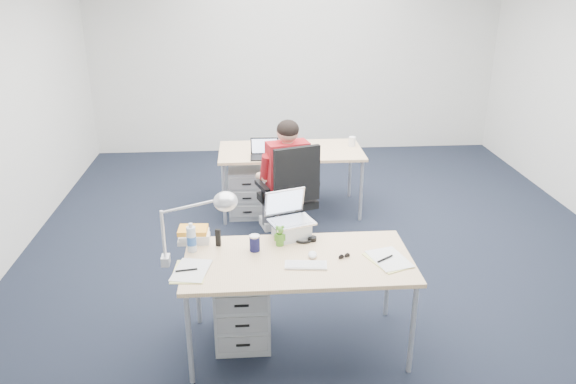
{
  "coord_description": "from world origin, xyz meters",
  "views": [
    {
      "loc": [
        -0.73,
        -4.85,
        2.63
      ],
      "look_at": [
        -0.4,
        -0.42,
        0.85
      ],
      "focal_mm": 35.0,
      "sensor_mm": 36.0,
      "label": 1
    }
  ],
  "objects": [
    {
      "name": "dark_laptop",
      "position": [
        -0.56,
        0.87,
        0.84
      ],
      "size": [
        0.31,
        0.3,
        0.22
      ],
      "primitive_type": null,
      "rotation": [
        0.0,
        0.0,
        -0.03
      ],
      "color": "black",
      "rests_on": "desk_far"
    },
    {
      "name": "drawer_pedestal_far",
      "position": [
        -0.76,
        1.1,
        0.28
      ],
      "size": [
        0.4,
        0.5,
        0.55
      ],
      "primitive_type": "cube",
      "color": "#AFB3B5",
      "rests_on": "ground"
    },
    {
      "name": "wireless_keyboard",
      "position": [
        -0.36,
        -1.49,
        0.74
      ],
      "size": [
        0.3,
        0.15,
        0.01
      ],
      "primitive_type": "cube",
      "rotation": [
        0.0,
        0.0,
        -0.1
      ],
      "color": "white",
      "rests_on": "desk_near"
    },
    {
      "name": "office_chair",
      "position": [
        -0.35,
        0.22,
        0.31
      ],
      "size": [
        0.88,
        0.88,
        1.11
      ],
      "rotation": [
        0.0,
        0.0,
        0.32
      ],
      "color": "black",
      "rests_on": "ground"
    },
    {
      "name": "papers_left",
      "position": [
        -1.14,
        -1.52,
        0.74
      ],
      "size": [
        0.26,
        0.34,
        0.01
      ],
      "primitive_type": "cube",
      "rotation": [
        0.0,
        0.0,
        -0.15
      ],
      "color": "#F1F08B",
      "rests_on": "desk_near"
    },
    {
      "name": "sunglasses",
      "position": [
        -0.08,
        -1.4,
        0.74
      ],
      "size": [
        0.1,
        0.08,
        0.02
      ],
      "primitive_type": null,
      "rotation": [
        0.0,
        0.0,
        0.39
      ],
      "color": "black",
      "rests_on": "desk_near"
    },
    {
      "name": "cordless_phone",
      "position": [
        -0.97,
        -1.15,
        0.8
      ],
      "size": [
        0.04,
        0.03,
        0.13
      ],
      "primitive_type": "cube",
      "rotation": [
        0.0,
        0.0,
        -0.31
      ],
      "color": "black",
      "rests_on": "desk_near"
    },
    {
      "name": "water_bottle",
      "position": [
        -1.15,
        -1.21,
        0.84
      ],
      "size": [
        0.08,
        0.08,
        0.22
      ],
      "primitive_type": "cylinder",
      "rotation": [
        0.0,
        0.0,
        -0.14
      ],
      "color": "silver",
      "rests_on": "desk_near"
    },
    {
      "name": "room",
      "position": [
        0.0,
        0.0,
        1.71
      ],
      "size": [
        6.02,
        7.02,
        2.8
      ],
      "color": "silver",
      "rests_on": "ground"
    },
    {
      "name": "bear_figurine",
      "position": [
        -0.51,
        -1.17,
        0.81
      ],
      "size": [
        0.09,
        0.07,
        0.16
      ],
      "primitive_type": null,
      "rotation": [
        0.0,
        0.0,
        0.11
      ],
      "color": "#327B21",
      "rests_on": "desk_near"
    },
    {
      "name": "desk_near",
      "position": [
        -0.4,
        -1.39,
        0.68
      ],
      "size": [
        1.6,
        0.8,
        0.73
      ],
      "color": "tan",
      "rests_on": "ground"
    },
    {
      "name": "papers_right",
      "position": [
        0.22,
        -1.46,
        0.74
      ],
      "size": [
        0.31,
        0.37,
        0.01
      ],
      "primitive_type": "cube",
      "rotation": [
        0.0,
        0.0,
        0.32
      ],
      "color": "#F1F08B",
      "rests_on": "desk_near"
    },
    {
      "name": "floor",
      "position": [
        0.0,
        0.0,
        0.0
      ],
      "size": [
        7.0,
        7.0,
        0.0
      ],
      "primitive_type": "plane",
      "color": "black",
      "rests_on": "ground"
    },
    {
      "name": "seated_person",
      "position": [
        -0.39,
        0.39,
        0.65
      ],
      "size": [
        0.5,
        0.75,
        1.29
      ],
      "rotation": [
        0.0,
        0.0,
        0.24
      ],
      "color": "#A8181D",
      "rests_on": "ground"
    },
    {
      "name": "book_stack",
      "position": [
        -1.15,
        -1.05,
        0.78
      ],
      "size": [
        0.24,
        0.19,
        0.1
      ],
      "primitive_type": "cube",
      "rotation": [
        0.0,
        0.0,
        -0.09
      ],
      "color": "silver",
      "rests_on": "desk_near"
    },
    {
      "name": "can_koozie",
      "position": [
        -0.7,
        -1.24,
        0.79
      ],
      "size": [
        0.08,
        0.08,
        0.12
      ],
      "primitive_type": "cylinder",
      "rotation": [
        0.0,
        0.0,
        0.04
      ],
      "color": "#161745",
      "rests_on": "desk_near"
    },
    {
      "name": "drawer_pedestal_near",
      "position": [
        -0.8,
        -1.26,
        0.28
      ],
      "size": [
        0.4,
        0.5,
        0.55
      ],
      "primitive_type": "cube",
      "color": "#AFB3B5",
      "rests_on": "ground"
    },
    {
      "name": "headphones",
      "position": [
        -0.34,
        -1.09,
        0.75
      ],
      "size": [
        0.24,
        0.21,
        0.03
      ],
      "primitive_type": null,
      "rotation": [
        0.0,
        0.0,
        -0.3
      ],
      "color": "black",
      "rests_on": "desk_near"
    },
    {
      "name": "silver_laptop",
      "position": [
        -0.42,
        -1.04,
        0.9
      ],
      "size": [
        0.39,
        0.34,
        0.34
      ],
      "primitive_type": null,
      "rotation": [
        0.0,
        0.0,
        0.33
      ],
      "color": "silver",
      "rests_on": "desk_near"
    },
    {
      "name": "computer_mouse",
      "position": [
        -0.3,
        -1.37,
        0.75
      ],
      "size": [
        0.07,
        0.11,
        0.04
      ],
      "primitive_type": "ellipsoid",
      "rotation": [
        0.0,
        0.0,
        -0.09
      ],
      "color": "white",
      "rests_on": "desk_near"
    },
    {
      "name": "desk_far",
      "position": [
        -0.25,
        1.14,
        0.68
      ],
      "size": [
        1.6,
        0.8,
        0.73
      ],
      "color": "tan",
      "rests_on": "ground"
    },
    {
      "name": "far_papers",
      "position": [
        -0.51,
        1.16,
        0.73
      ],
      "size": [
        0.32,
        0.39,
        0.01
      ],
      "primitive_type": "cube",
      "rotation": [
        0.0,
        0.0,
        -0.26
      ],
      "color": "white",
      "rests_on": "desk_far"
    },
    {
      "name": "far_cup",
      "position": [
        0.46,
        1.23,
        0.79
      ],
      "size": [
        0.1,
        0.1,
        0.11
      ],
      "primitive_type": "cylinder",
      "rotation": [
        0.0,
        0.0,
        0.29
      ],
      "color": "white",
      "rests_on": "desk_far"
    },
    {
      "name": "desk_lamp",
      "position": [
        -1.15,
        -1.4,
        1.0
      ],
      "size": [
        0.49,
        0.2,
        0.55
      ],
      "primitive_type": null,
      "rotation": [
        0.0,
        0.0,
        0.06
      ],
      "color": "silver",
      "rests_on": "desk_near"
    }
  ]
}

